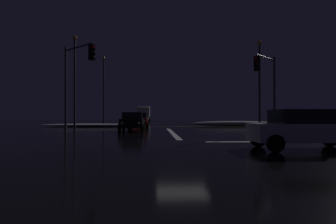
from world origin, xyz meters
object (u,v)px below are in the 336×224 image
box_truck (144,113)px  sedan_blue (141,118)px  sedan_white_crossing (304,129)px  streetlamp_right_near (260,78)px  traffic_signal_nw (76,72)px  sedan_green (142,119)px  streetlamp_left_near (75,75)px  sedan_red (139,120)px  sedan_gray (143,118)px  sedan_orange (140,119)px  streetlamp_left_far (104,85)px  sedan_black (132,121)px  traffic_signal_ne (267,79)px

box_truck → sedan_blue: bearing=-90.4°
sedan_white_crossing → streetlamp_right_near: 17.47m
sedan_blue → traffic_signal_nw: 27.42m
sedan_green → streetlamp_left_near: 16.51m
box_truck → streetlamp_left_near: (-5.30, -33.95, 3.34)m
box_truck → sedan_red: bearing=-89.1°
sedan_blue → traffic_signal_nw: bearing=-97.4°
sedan_gray → sedan_white_crossing: bearing=-79.7°
sedan_red → traffic_signal_nw: (-4.05, -9.52, 3.63)m
sedan_orange → sedan_blue: size_ratio=1.00×
sedan_white_crossing → sedan_gray: bearing=100.3°
sedan_green → streetlamp_left_far: bearing=169.2°
sedan_gray → sedan_green: bearing=-89.0°
streetlamp_left_near → traffic_signal_nw: bearing=-74.6°
sedan_black → sedan_green: same height
sedan_red → streetlamp_right_near: bearing=-15.8°
streetlamp_right_near → sedan_orange: bearing=143.7°
sedan_blue → box_truck: (0.08, 13.21, 0.91)m
sedan_blue → box_truck: box_truck is taller
box_truck → traffic_signal_ne: size_ratio=1.41×
sedan_blue → streetlamp_left_far: streetlamp_left_far is taller
sedan_orange → streetlamp_left_near: 11.17m
sedan_white_crossing → streetlamp_right_near: size_ratio=0.51×
sedan_black → sedan_orange: size_ratio=1.00×
sedan_black → streetlamp_left_far: (-5.54, 18.86, 4.87)m
traffic_signal_ne → streetlamp_right_near: 6.42m
sedan_blue → streetlamp_left_near: streetlamp_left_near is taller
sedan_black → streetlamp_left_near: bearing=152.7°
sedan_gray → box_truck: bearing=91.2°
sedan_white_crossing → traffic_signal_ne: bearing=76.1°
sedan_gray → sedan_white_crossing: (7.77, -42.59, 0.00)m
sedan_orange → sedan_blue: bearing=91.7°
sedan_blue → streetlamp_right_near: streetlamp_right_near is taller
sedan_red → sedan_green: (-0.11, 11.62, 0.00)m
sedan_gray → traffic_signal_nw: bearing=-96.6°
sedan_red → box_truck: box_truck is taller
sedan_gray → sedan_white_crossing: same height
sedan_black → sedan_gray: 28.99m
sedan_white_crossing → streetlamp_right_near: (4.19, 16.46, 4.11)m
sedan_green → sedan_white_crossing: size_ratio=1.00×
traffic_signal_ne → streetlamp_left_far: size_ratio=0.59×
sedan_gray → traffic_signal_ne: bearing=-72.3°
sedan_white_crossing → traffic_signal_ne: traffic_signal_ne is taller
sedan_green → streetlamp_right_near: 19.44m
traffic_signal_ne → streetlamp_left_far: streetlamp_left_far is taller
sedan_white_crossing → streetlamp_left_far: size_ratio=0.44×
sedan_gray → streetlamp_left_near: streetlamp_left_near is taller
sedan_orange → streetlamp_left_far: 10.40m
streetlamp_left_far → sedan_gray: bearing=61.7°
sedan_red → traffic_signal_ne: size_ratio=0.74×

